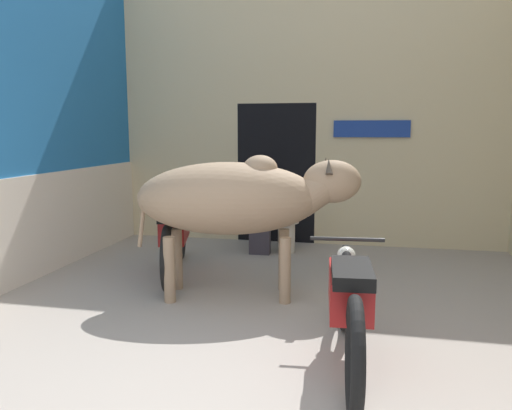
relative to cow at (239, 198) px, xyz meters
name	(u,v)px	position (x,y,z in m)	size (l,w,h in m)	color
wall_left_shopfront	(19,96)	(-2.47, 0.13, 1.02)	(0.25, 4.74, 4.16)	#236BAD
wall_back_with_doorway	(300,122)	(0.26, 2.73, 0.78)	(5.53, 0.93, 4.16)	beige
cow	(239,198)	(0.00, 0.00, 0.00)	(2.26, 1.07, 1.41)	tan
motorcycle_near	(349,301)	(1.11, -1.28, -0.53)	(0.58, 1.99, 0.81)	black
motorcycle_far	(175,235)	(-0.92, 0.60, -0.53)	(0.72, 1.98, 0.81)	black
shopkeeper_seated	(262,207)	(-0.14, 1.83, -0.37)	(0.39, 0.33, 1.18)	#3D3842
plastic_stool	(286,235)	(0.19, 1.88, -0.75)	(0.33, 0.33, 0.44)	beige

